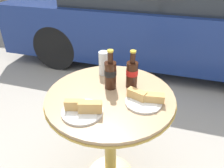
# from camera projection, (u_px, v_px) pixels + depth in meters

# --- Properties ---
(bistro_table) EXTENTS (0.75, 0.75, 0.73)m
(bistro_table) POSITION_uv_depth(u_px,v_px,m) (110.00, 115.00, 1.32)
(bistro_table) COLOR gold
(bistro_table) RESTS_ON ground_plane
(cola_bottle_left) EXTENTS (0.07, 0.07, 0.24)m
(cola_bottle_left) POSITION_uv_depth(u_px,v_px,m) (110.00, 74.00, 1.26)
(cola_bottle_left) COLOR #33190F
(cola_bottle_left) RESTS_ON bistro_table
(cola_bottle_right) EXTENTS (0.07, 0.07, 0.23)m
(cola_bottle_right) POSITION_uv_depth(u_px,v_px,m) (132.00, 73.00, 1.27)
(cola_bottle_right) COLOR #33190F
(cola_bottle_right) RESTS_ON bistro_table
(drinking_glass) EXTENTS (0.07, 0.07, 0.16)m
(drinking_glass) POSITION_uv_depth(u_px,v_px,m) (104.00, 64.00, 1.42)
(drinking_glass) COLOR #C68923
(drinking_glass) RESTS_ON bistro_table
(lunch_plate_near) EXTENTS (0.21, 0.20, 0.06)m
(lunch_plate_near) POSITION_uv_depth(u_px,v_px,m) (144.00, 99.00, 1.17)
(lunch_plate_near) COLOR silver
(lunch_plate_near) RESTS_ON bistro_table
(lunch_plate_far) EXTENTS (0.21, 0.21, 0.07)m
(lunch_plate_far) POSITION_uv_depth(u_px,v_px,m) (83.00, 109.00, 1.10)
(lunch_plate_far) COLOR silver
(lunch_plate_far) RESTS_ON bistro_table
(parked_car) EXTENTS (4.14, 1.71, 1.31)m
(parked_car) POSITION_uv_depth(u_px,v_px,m) (157.00, 17.00, 3.13)
(parked_car) COLOR navy
(parked_car) RESTS_ON ground_plane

